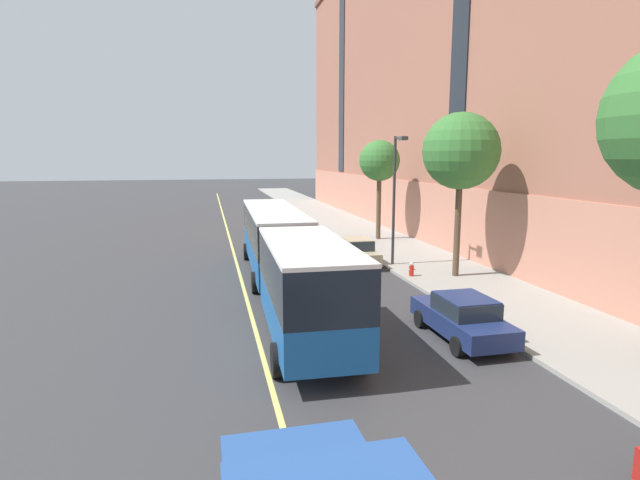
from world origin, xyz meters
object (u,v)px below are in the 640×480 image
Objects in this scene: parked_car_champagne_0 at (356,251)px; street_tree_far_downtown at (380,162)px; fire_hydrant at (411,269)px; parked_car_navy_1 at (462,317)px; street_lamp at (396,188)px; city_bus at (283,250)px; street_tree_far_uptown at (461,152)px.

parked_car_champagne_0 is 0.65× the size of street_tree_far_downtown.
parked_car_champagne_0 reaches higher than fire_hydrant.
street_lamp is (1.83, 11.24, 3.75)m from parked_car_navy_1.
parked_car_navy_1 is at bearing -89.81° from parked_car_champagne_0.
city_bus reaches higher than parked_car_champagne_0.
street_lamp is 9.99× the size of fire_hydrant.
parked_car_champagne_0 is at bearing 47.48° from city_bus.
city_bus is 4.52× the size of parked_car_navy_1.
street_tree_far_uptown is 1.13× the size of street_tree_far_downtown.
street_tree_far_downtown is 1.02× the size of street_lamp.
parked_car_navy_1 is 8.66m from fire_hydrant.
city_bus is 28.44× the size of fire_hydrant.
fire_hydrant is (1.73, 8.48, -0.29)m from parked_car_navy_1.
fire_hydrant is (-2.27, 0.40, -5.98)m from street_tree_far_uptown.
city_bus is 7.68m from parked_car_champagne_0.
street_tree_far_uptown is at bearing -47.67° from parked_car_champagne_0.
fire_hydrant is at bearing 12.61° from city_bus.
parked_car_navy_1 is 21.18m from street_tree_far_downtown.
parked_car_champagne_0 is (5.12, 5.58, -1.28)m from city_bus.
city_bus reaches higher than fire_hydrant.
fire_hydrant is (-2.27, -11.69, -5.39)m from street_tree_far_downtown.
parked_car_navy_1 is (5.16, -6.93, -1.28)m from city_bus.
street_tree_far_uptown reaches higher than street_lamp.
city_bus is 7.23m from fire_hydrant.
parked_car_navy_1 is 0.63× the size of street_lamp.
parked_car_champagne_0 is at bearing 132.33° from street_tree_far_uptown.
street_lamp reaches higher than fire_hydrant.
street_tree_far_downtown is (4.04, 7.65, 5.10)m from parked_car_champagne_0.
street_tree_far_downtown is 13.07m from fire_hydrant.
city_bus is at bearing -148.37° from street_lamp.
street_lamp is at bearing -34.21° from parked_car_champagne_0.
fire_hydrant is (-0.10, -2.77, -4.04)m from street_lamp.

